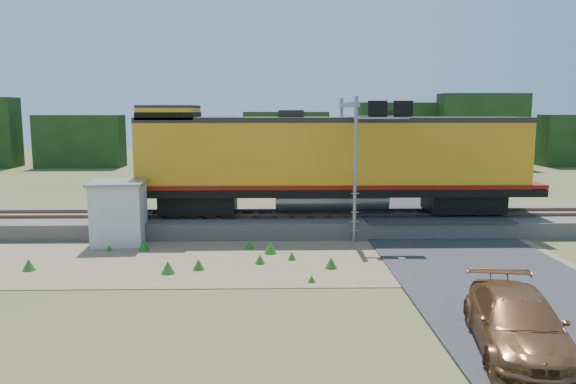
{
  "coord_description": "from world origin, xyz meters",
  "views": [
    {
      "loc": [
        -0.82,
        -21.99,
        6.07
      ],
      "look_at": [
        -0.27,
        3.0,
        2.4
      ],
      "focal_mm": 35.0,
      "sensor_mm": 36.0,
      "label": 1
    }
  ],
  "objects_px": {
    "locomotive": "(326,160)",
    "shed": "(119,212)",
    "car": "(518,324)",
    "signal_gantry": "(356,131)"
  },
  "relations": [
    {
      "from": "signal_gantry",
      "to": "car",
      "type": "distance_m",
      "value": 14.82
    },
    {
      "from": "signal_gantry",
      "to": "shed",
      "type": "bearing_deg",
      "value": -169.49
    },
    {
      "from": "locomotive",
      "to": "car",
      "type": "relative_size",
      "value": 3.97
    },
    {
      "from": "locomotive",
      "to": "shed",
      "type": "bearing_deg",
      "value": -164.35
    },
    {
      "from": "locomotive",
      "to": "car",
      "type": "xyz_separation_m",
      "value": [
        3.55,
        -14.68,
        -2.83
      ]
    },
    {
      "from": "shed",
      "to": "signal_gantry",
      "type": "relative_size",
      "value": 0.43
    },
    {
      "from": "locomotive",
      "to": "shed",
      "type": "height_order",
      "value": "locomotive"
    },
    {
      "from": "signal_gantry",
      "to": "car",
      "type": "relative_size",
      "value": 1.29
    },
    {
      "from": "locomotive",
      "to": "shed",
      "type": "distance_m",
      "value": 10.26
    },
    {
      "from": "locomotive",
      "to": "shed",
      "type": "relative_size",
      "value": 7.19
    }
  ]
}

